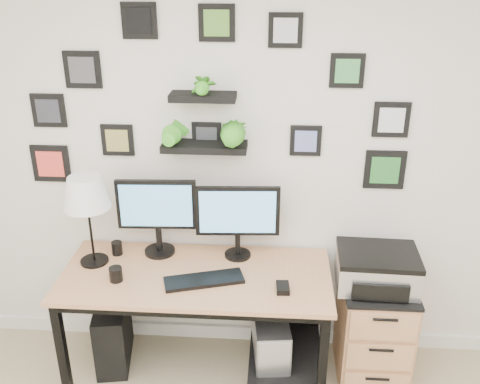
# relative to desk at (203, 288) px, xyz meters

# --- Properties ---
(room) EXTENTS (4.00, 4.00, 4.00)m
(room) POSITION_rel_desk_xyz_m (0.30, 0.32, -0.58)
(room) COLOR tan
(room) RESTS_ON ground
(desk) EXTENTS (1.60, 0.70, 0.75)m
(desk) POSITION_rel_desk_xyz_m (0.00, 0.00, 0.00)
(desk) COLOR tan
(desk) RESTS_ON ground
(monitor_left) EXTENTS (0.49, 0.20, 0.50)m
(monitor_left) POSITION_rel_desk_xyz_m (-0.30, 0.19, 0.42)
(monitor_left) COLOR black
(monitor_left) RESTS_ON desk
(monitor_right) EXTENTS (0.51, 0.17, 0.47)m
(monitor_right) POSITION_rel_desk_xyz_m (0.20, 0.18, 0.41)
(monitor_right) COLOR black
(monitor_right) RESTS_ON desk
(keyboard) EXTENTS (0.48, 0.27, 0.02)m
(keyboard) POSITION_rel_desk_xyz_m (0.02, -0.12, 0.14)
(keyboard) COLOR black
(keyboard) RESTS_ON desk
(mouse) EXTENTS (0.08, 0.12, 0.03)m
(mouse) POSITION_rel_desk_xyz_m (0.48, -0.17, 0.14)
(mouse) COLOR black
(mouse) RESTS_ON desk
(table_lamp) EXTENTS (0.28, 0.28, 0.57)m
(table_lamp) POSITION_rel_desk_xyz_m (-0.68, 0.05, 0.58)
(table_lamp) COLOR black
(table_lamp) RESTS_ON desk
(mug) EXTENTS (0.08, 0.08, 0.09)m
(mug) POSITION_rel_desk_xyz_m (-0.48, -0.14, 0.17)
(mug) COLOR black
(mug) RESTS_ON desk
(pen_cup) EXTENTS (0.07, 0.07, 0.09)m
(pen_cup) POSITION_rel_desk_xyz_m (-0.56, 0.16, 0.17)
(pen_cup) COLOR black
(pen_cup) RESTS_ON desk
(pc_tower_black) EXTENTS (0.26, 0.46, 0.44)m
(pc_tower_black) POSITION_rel_desk_xyz_m (-0.61, 0.05, -0.41)
(pc_tower_black) COLOR black
(pc_tower_black) RESTS_ON ground
(pc_tower_grey) EXTENTS (0.26, 0.48, 0.46)m
(pc_tower_grey) POSITION_rel_desk_xyz_m (0.42, -0.03, -0.40)
(pc_tower_grey) COLOR gray
(pc_tower_grey) RESTS_ON ground
(file_cabinet) EXTENTS (0.43, 0.53, 0.67)m
(file_cabinet) POSITION_rel_desk_xyz_m (1.06, 0.06, -0.29)
(file_cabinet) COLOR tan
(file_cabinet) RESTS_ON ground
(printer) EXTENTS (0.48, 0.40, 0.21)m
(printer) POSITION_rel_desk_xyz_m (1.04, 0.05, 0.15)
(printer) COLOR silver
(printer) RESTS_ON file_cabinet
(wall_decor) EXTENTS (2.30, 0.18, 1.08)m
(wall_decor) POSITION_rel_desk_xyz_m (0.02, 0.27, 1.03)
(wall_decor) COLOR black
(wall_decor) RESTS_ON ground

